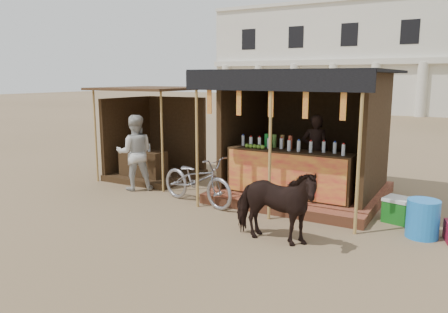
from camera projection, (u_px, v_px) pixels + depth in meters
ground at (177, 235)px, 7.39m from camera, size 120.00×120.00×0.00m
main_stall at (304, 152)px, 9.58m from camera, size 3.60×3.61×2.78m
secondary_stall at (151, 145)px, 11.55m from camera, size 2.40×2.40×2.38m
cow at (274, 205)px, 6.94m from camera, size 1.49×0.69×1.25m
motorbike at (197, 180)px, 9.14m from camera, size 2.07×1.10×1.03m
bystander at (135, 153)px, 10.23m from camera, size 1.10×1.07×1.78m
blue_barrel at (423, 219)px, 7.24m from camera, size 0.62×0.62×0.64m
cooler at (402, 211)px, 7.96m from camera, size 0.72×0.57×0.46m
background_building at (386, 59)px, 33.21m from camera, size 26.00×7.45×8.18m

